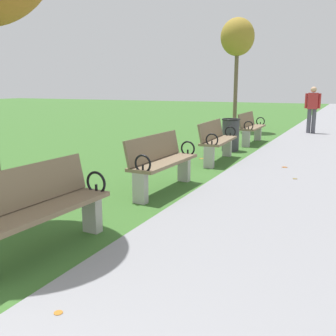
% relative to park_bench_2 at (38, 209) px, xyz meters
% --- Properties ---
extents(paved_walkway, '(3.11, 44.00, 0.02)m').
position_rel_park_bench_2_xyz_m(paved_walkway, '(2.06, 15.02, -0.48)').
color(paved_walkway, gray).
rests_on(paved_walkway, ground).
extents(park_bench_2, '(0.54, 1.62, 0.90)m').
position_rel_park_bench_2_xyz_m(park_bench_2, '(0.00, 0.00, 0.00)').
color(park_bench_2, '#7A664C').
rests_on(park_bench_2, ground).
extents(park_bench_3, '(0.52, 1.61, 0.90)m').
position_rel_park_bench_2_xyz_m(park_bench_3, '(-0.00, 2.69, 0.00)').
color(park_bench_3, '#7A664C').
rests_on(park_bench_3, ground).
extents(park_bench_4, '(0.55, 1.62, 0.90)m').
position_rel_park_bench_2_xyz_m(park_bench_4, '(0.00, 5.43, 0.00)').
color(park_bench_4, '#7A664C').
rests_on(park_bench_4, ground).
extents(park_bench_5, '(0.48, 1.60, 0.90)m').
position_rel_park_bench_2_xyz_m(park_bench_5, '(-0.00, 8.52, 0.00)').
color(park_bench_5, '#7A664C').
rests_on(park_bench_5, ground).
extents(tree_3, '(1.20, 1.20, 4.04)m').
position_rel_park_bench_2_xyz_m(tree_3, '(-1.31, 11.35, 2.84)').
color(tree_3, brown).
rests_on(tree_3, ground).
extents(pedestrian_walking, '(0.53, 0.26, 1.62)m').
position_rel_park_bench_2_xyz_m(pedestrian_walking, '(1.35, 11.82, 0.44)').
color(pedestrian_walking, '#4C4C56').
rests_on(pedestrian_walking, paved_walkway).
extents(trash_bin, '(0.48, 0.48, 0.84)m').
position_rel_park_bench_2_xyz_m(trash_bin, '(-0.15, 6.97, -0.06)').
color(trash_bin, '#38383D').
rests_on(trash_bin, ground).
extents(scattered_leaves, '(4.84, 14.92, 0.02)m').
position_rel_park_bench_2_xyz_m(scattered_leaves, '(0.41, 1.68, -0.47)').
color(scattered_leaves, '#AD6B23').
rests_on(scattered_leaves, ground).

